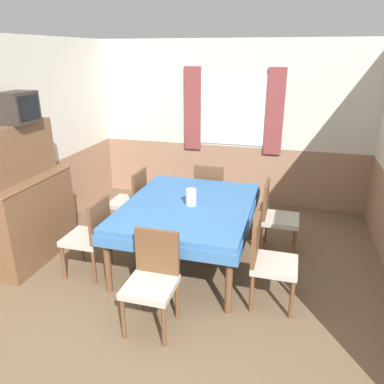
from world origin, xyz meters
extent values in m
plane|color=brown|center=(0.00, 0.00, 0.00)|extent=(16.00, 16.00, 0.00)
cube|color=silver|center=(0.00, 3.91, 1.77)|extent=(4.78, 0.05, 1.65)
cube|color=#9E755B|center=(0.00, 3.91, 0.47)|extent=(4.78, 0.05, 0.95)
cube|color=white|center=(0.04, 3.87, 1.53)|extent=(1.15, 0.01, 1.09)
cube|color=brown|center=(-0.62, 3.85, 1.53)|extent=(0.27, 0.03, 1.32)
cube|color=brown|center=(0.69, 3.85, 1.53)|extent=(0.27, 0.03, 1.32)
cube|color=silver|center=(-2.21, 1.94, 1.77)|extent=(0.05, 4.28, 1.65)
cube|color=#9E755B|center=(-2.21, 1.94, 0.47)|extent=(0.05, 4.28, 0.95)
cube|color=#386BA8|center=(-0.09, 1.77, 0.73)|extent=(1.44, 1.80, 0.06)
cube|color=#386BA8|center=(-0.09, 1.77, 0.64)|extent=(1.47, 1.83, 0.12)
cylinder|color=brown|center=(-0.73, 0.95, 0.35)|extent=(0.07, 0.07, 0.70)
cylinder|color=brown|center=(0.55, 0.95, 0.35)|extent=(0.07, 0.07, 0.70)
cylinder|color=brown|center=(-0.73, 2.59, 0.35)|extent=(0.07, 0.07, 0.70)
cylinder|color=brown|center=(0.55, 2.59, 0.35)|extent=(0.07, 0.07, 0.70)
cylinder|color=brown|center=(1.14, 2.51, 0.21)|extent=(0.04, 0.04, 0.41)
cylinder|color=brown|center=(1.14, 2.13, 0.21)|extent=(0.04, 0.04, 0.41)
cylinder|color=brown|center=(0.76, 2.51, 0.21)|extent=(0.04, 0.04, 0.41)
cylinder|color=brown|center=(0.76, 2.13, 0.21)|extent=(0.04, 0.04, 0.41)
cube|color=#B7B2A3|center=(0.95, 2.32, 0.44)|extent=(0.44, 0.44, 0.06)
cube|color=brown|center=(0.75, 2.32, 0.69)|extent=(0.04, 0.42, 0.44)
cylinder|color=brown|center=(-1.33, 1.02, 0.21)|extent=(0.04, 0.04, 0.41)
cylinder|color=brown|center=(-1.33, 1.40, 0.21)|extent=(0.04, 0.04, 0.41)
cylinder|color=brown|center=(-0.95, 1.02, 0.21)|extent=(0.04, 0.04, 0.41)
cylinder|color=brown|center=(-0.95, 1.40, 0.21)|extent=(0.04, 0.04, 0.41)
cube|color=#B7B2A3|center=(-1.14, 1.21, 0.44)|extent=(0.44, 0.44, 0.06)
cube|color=brown|center=(-0.94, 1.21, 0.69)|extent=(0.04, 0.42, 0.44)
cylinder|color=brown|center=(0.10, 0.35, 0.21)|extent=(0.04, 0.04, 0.41)
cylinder|color=brown|center=(-0.28, 0.35, 0.21)|extent=(0.04, 0.04, 0.41)
cylinder|color=brown|center=(0.10, 0.73, 0.21)|extent=(0.04, 0.04, 0.41)
cylinder|color=brown|center=(-0.28, 0.73, 0.21)|extent=(0.04, 0.04, 0.41)
cube|color=#B7B2A3|center=(-0.09, 0.54, 0.44)|extent=(0.44, 0.44, 0.06)
cube|color=brown|center=(-0.09, 0.74, 0.69)|extent=(0.42, 0.04, 0.44)
cylinder|color=brown|center=(1.14, 1.40, 0.21)|extent=(0.04, 0.04, 0.41)
cylinder|color=brown|center=(1.14, 1.02, 0.21)|extent=(0.04, 0.04, 0.41)
cylinder|color=brown|center=(0.76, 1.40, 0.21)|extent=(0.04, 0.04, 0.41)
cylinder|color=brown|center=(0.76, 1.02, 0.21)|extent=(0.04, 0.04, 0.41)
cube|color=#B7B2A3|center=(0.95, 1.21, 0.44)|extent=(0.44, 0.44, 0.06)
cube|color=brown|center=(0.75, 1.21, 0.69)|extent=(0.04, 0.42, 0.44)
cylinder|color=brown|center=(-0.28, 3.18, 0.21)|extent=(0.04, 0.04, 0.41)
cylinder|color=brown|center=(0.10, 3.18, 0.21)|extent=(0.04, 0.04, 0.41)
cylinder|color=brown|center=(-0.28, 2.80, 0.21)|extent=(0.04, 0.04, 0.41)
cylinder|color=brown|center=(0.10, 2.80, 0.21)|extent=(0.04, 0.04, 0.41)
cube|color=#B7B2A3|center=(-0.09, 2.99, 0.44)|extent=(0.44, 0.44, 0.06)
cube|color=brown|center=(-0.09, 2.79, 0.69)|extent=(0.42, 0.04, 0.44)
cylinder|color=brown|center=(-1.33, 2.13, 0.21)|extent=(0.04, 0.04, 0.41)
cylinder|color=brown|center=(-1.33, 2.51, 0.21)|extent=(0.04, 0.04, 0.41)
cylinder|color=brown|center=(-0.95, 2.13, 0.21)|extent=(0.04, 0.04, 0.41)
cylinder|color=brown|center=(-0.95, 2.51, 0.21)|extent=(0.04, 0.04, 0.41)
cube|color=#B7B2A3|center=(-1.14, 2.32, 0.44)|extent=(0.44, 0.44, 0.06)
cube|color=brown|center=(-0.94, 2.32, 0.69)|extent=(0.04, 0.42, 0.44)
cube|color=brown|center=(-1.95, 1.35, 0.52)|extent=(0.44, 1.20, 1.04)
cube|color=#8C5F3F|center=(-1.95, 1.35, 1.03)|extent=(0.46, 1.22, 0.02)
cube|color=brown|center=(-2.00, 1.35, 1.35)|extent=(0.24, 1.08, 0.62)
cube|color=#2D2823|center=(-1.95, 1.44, 1.83)|extent=(0.28, 0.39, 0.35)
cube|color=black|center=(-1.80, 1.44, 1.83)|extent=(0.01, 0.32, 0.26)
cylinder|color=silver|center=(-0.05, 1.74, 0.85)|extent=(0.12, 0.12, 0.19)
camera|label=1|loc=(1.03, -2.07, 2.41)|focal=35.00mm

